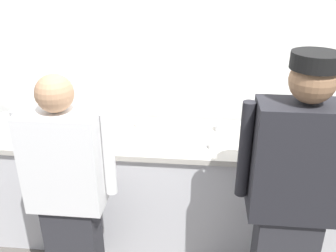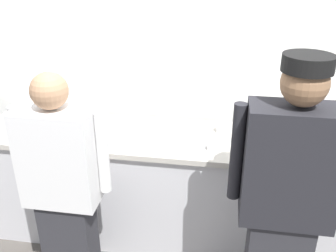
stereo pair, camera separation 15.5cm
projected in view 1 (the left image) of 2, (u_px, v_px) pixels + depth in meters
name	position (u px, v px, depth m)	size (l,w,h in m)	color
wall_back	(190.00, 51.00, 2.93)	(4.99, 0.10, 2.90)	white
prep_counter	(184.00, 188.00, 2.94)	(3.18, 0.66, 0.92)	silver
chef_near_left	(68.00, 194.00, 2.23)	(0.59, 0.24, 1.58)	#2D2D33
chef_center	(292.00, 198.00, 2.03)	(0.63, 0.24, 1.74)	#2D2D33
plate_stack_front	(302.00, 139.00, 2.66)	(0.22, 0.22, 0.05)	white
mixing_bowl_steel	(61.00, 122.00, 2.86)	(0.38, 0.38, 0.11)	#B7BABF
sheet_tray	(177.00, 135.00, 2.75)	(0.46, 0.30, 0.02)	#B7BABF
squeeze_bottle_secondary	(71.00, 132.00, 2.60)	(0.06, 0.06, 0.20)	red
ramekin_yellow_sauce	(214.00, 146.00, 2.57)	(0.08, 0.08, 0.04)	white
ramekin_green_sauce	(141.00, 124.00, 2.90)	(0.09, 0.09, 0.04)	white
ramekin_orange_sauce	(98.00, 124.00, 2.90)	(0.10, 0.10, 0.04)	white
deli_cup	(221.00, 126.00, 2.81)	(0.09, 0.09, 0.08)	white
chefs_knife	(104.00, 139.00, 2.70)	(0.28, 0.03, 0.02)	#B7BABF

